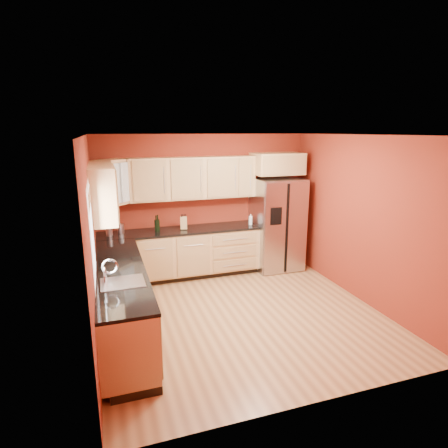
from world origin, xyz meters
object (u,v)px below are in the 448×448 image
Objects in this scene: refrigerator at (277,224)px; knife_block at (184,223)px; wine_bottle_a at (156,223)px; canister_left at (109,230)px; soap_dispenser at (251,219)px.

refrigerator is 7.64× the size of knife_block.
wine_bottle_a is at bearing -169.26° from knife_block.
knife_block reaches higher than canister_left.
knife_block reaches higher than soap_dispenser.
knife_block is 1.28m from soap_dispenser.
knife_block is (-1.83, 0.07, 0.15)m from refrigerator.
soap_dispenser is at bearing -0.81° from canister_left.
wine_bottle_a is 1.77m from soap_dispenser.
knife_block is (1.29, 0.03, 0.02)m from canister_left.
refrigerator is 6.14× the size of wine_bottle_a.
canister_left is 1.30m from knife_block.
soap_dispenser is (1.77, -0.06, -0.04)m from wine_bottle_a.
wine_bottle_a is 1.42× the size of soap_dispenser.
soap_dispenser is (1.28, -0.07, -0.01)m from knife_block.
soap_dispenser is at bearing 7.30° from knife_block.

